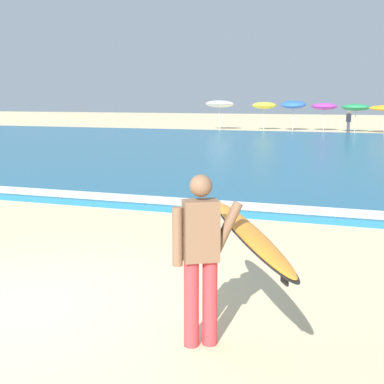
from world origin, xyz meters
name	(u,v)px	position (x,y,z in m)	size (l,w,h in m)	color
ground_plane	(26,306)	(0.00, 0.00, 0.00)	(160.00, 160.00, 0.00)	beige
sea	(297,152)	(0.00, 19.61, 0.07)	(120.00, 28.00, 0.14)	#1E6084
surf_foam	(198,203)	(0.00, 6.21, 0.15)	(120.00, 0.82, 0.01)	white
surfer_with_board	(223,245)	(2.49, -0.16, 1.03)	(1.56, 2.34, 1.73)	red
beach_umbrella_0	(220,104)	(-8.75, 36.15, 1.99)	(2.18, 2.21, 2.32)	beige
beach_umbrella_1	(264,105)	(-5.38, 36.77, 1.89)	(1.83, 1.84, 2.16)	beige
beach_umbrella_2	(293,105)	(-3.13, 36.59, 1.96)	(1.86, 1.91, 2.34)	beige
beach_umbrella_3	(324,106)	(-0.92, 37.10, 1.83)	(1.88, 1.89, 2.11)	beige
beach_umbrella_4	(356,107)	(1.40, 36.14, 1.80)	(1.97, 1.97, 2.05)	beige
beachgoer_near_row_left	(348,122)	(1.10, 34.04, 0.84)	(0.32, 0.20, 1.58)	#383842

